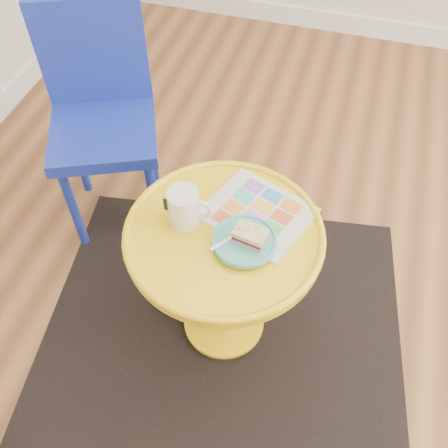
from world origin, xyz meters
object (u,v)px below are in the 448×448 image
(side_table, at_px, (224,263))
(plate, at_px, (244,242))
(chair, at_px, (101,109))
(newspaper, at_px, (258,213))
(mug, at_px, (185,207))

(side_table, relative_size, plate, 3.21)
(chair, relative_size, newspaper, 3.01)
(side_table, xyz_separation_m, mug, (-0.12, 0.01, 0.22))
(chair, xyz_separation_m, plate, (0.69, -0.49, 0.06))
(side_table, relative_size, mug, 4.45)
(mug, height_order, plate, mug)
(chair, height_order, mug, chair)
(chair, bearing_deg, newspaper, -51.81)
(mug, relative_size, plate, 0.72)
(side_table, distance_m, plate, 0.19)
(mug, bearing_deg, side_table, -8.08)
(newspaper, distance_m, plate, 0.13)
(side_table, height_order, chair, chair)
(mug, bearing_deg, plate, -14.63)
(chair, bearing_deg, side_table, -60.91)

